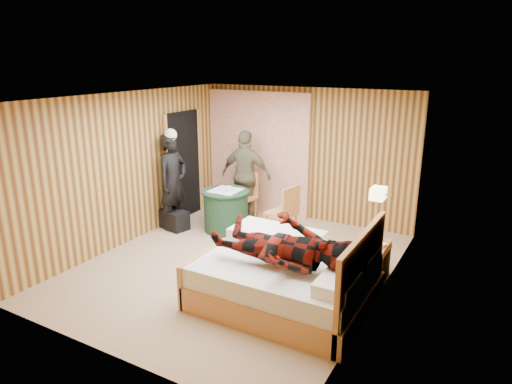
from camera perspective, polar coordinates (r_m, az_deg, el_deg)
The scene contains 23 objects.
floor at distance 6.99m, azimuth -2.35°, elevation -9.12°, with size 4.20×5.00×0.01m, color tan.
ceiling at distance 6.32m, azimuth -2.63°, elevation 11.75°, with size 4.20×5.00×0.01m, color silver.
wall_back at distance 8.71m, azimuth 6.23°, elevation 4.68°, with size 4.20×0.02×2.50m, color tan.
wall_left at distance 7.83m, azimuth -15.68°, elevation 2.81°, with size 0.02×5.00×2.50m, color tan.
wall_right at distance 5.77m, azimuth 15.56°, elevation -2.02°, with size 0.02×5.00×2.50m, color tan.
curtain at distance 9.09m, azimuth 0.23°, elevation 4.95°, with size 2.20×0.08×2.40m, color silver.
doorway at distance 8.87m, azimuth -9.05°, elevation 3.29°, with size 0.06×0.90×2.05m, color black.
wall_lamp at distance 6.21m, azimuth 15.05°, elevation -0.18°, with size 0.26×0.24×0.16m.
bed at distance 5.90m, azimuth 4.02°, elevation -10.66°, with size 2.11×1.67×1.15m.
nightstand at distance 6.69m, azimuth 14.31°, elevation -8.27°, with size 0.41×0.55×0.54m.
round_table at distance 8.23m, azimuth -3.76°, elevation -2.26°, with size 0.85×0.85×0.75m.
chair_far at distance 8.72m, azimuth -1.32°, elevation -0.03°, with size 0.47×0.47×0.93m.
chair_near at distance 7.70m, azimuth 3.69°, elevation -2.14°, with size 0.53×0.53×0.97m.
duffel_bag at distance 8.50m, azimuth -10.34°, elevation -3.35°, with size 0.61×0.32×0.35m, color black.
sneaker_left at distance 7.47m, azimuth 0.09°, elevation -6.80°, with size 0.29×0.12×0.13m, color white.
sneaker_right at distance 8.03m, azimuth -3.13°, elevation -5.15°, with size 0.28×0.11×0.12m, color white.
woman_standing at distance 8.30m, azimuth -10.32°, elevation 1.26°, with size 0.64×0.42×1.75m, color black.
man_at_table at distance 8.67m, azimuth -1.26°, elevation 2.09°, with size 1.01×0.42×1.72m, color #6A6447.
man_on_bed at distance 5.43m, azimuth 3.39°, elevation -5.39°, with size 1.77×0.67×0.86m, color #631109.
book_lower at distance 6.54m, azimuth 14.36°, elevation -6.30°, with size 0.17×0.22×0.02m, color white.
book_upper at distance 6.53m, azimuth 14.38°, elevation -6.14°, with size 0.16×0.22×0.02m, color white.
cup_nightstand at distance 6.69m, azimuth 14.80°, elevation -5.47°, with size 0.10×0.10×0.09m, color white.
cup_table at distance 8.01m, azimuth -3.42°, elevation 0.39°, with size 0.12×0.12×0.10m, color white.
Camera 1 is at (3.34, -5.35, 3.03)m, focal length 32.00 mm.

